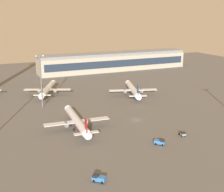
# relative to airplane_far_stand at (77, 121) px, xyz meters

# --- Properties ---
(ground_plane) EXTENTS (416.00, 416.00, 0.00)m
(ground_plane) POSITION_rel_airplane_far_stand_xyz_m (29.67, -0.73, -3.69)
(ground_plane) COLOR #605E5B
(terminal_building) EXTENTS (139.61, 22.40, 16.40)m
(terminal_building) POSITION_rel_airplane_far_stand_xyz_m (76.46, 128.04, 4.40)
(terminal_building) COLOR #B2AD99
(terminal_building) RESTS_ON ground
(airplane_far_stand) EXTENTS (29.64, 38.07, 9.76)m
(airplane_far_stand) POSITION_rel_airplane_far_stand_xyz_m (0.00, 0.00, 0.00)
(airplane_far_stand) COLOR silver
(airplane_far_stand) RESTS_ON ground
(airplane_mid_apron) EXTENTS (30.05, 38.22, 10.05)m
(airplane_mid_apron) POSITION_rel_airplane_far_stand_xyz_m (49.73, 40.51, 0.11)
(airplane_mid_apron) COLOR white
(airplane_mid_apron) RESTS_ON ground
(airplane_near_gate) EXTENTS (28.60, 36.23, 9.80)m
(airplane_near_gate) POSITION_rel_airplane_far_stand_xyz_m (0.69, 64.29, 0.01)
(airplane_near_gate) COLOR silver
(airplane_near_gate) RESTS_ON ground
(pushback_tug) EXTENTS (2.18, 3.28, 2.05)m
(pushback_tug) POSITION_rel_airplane_far_stand_xyz_m (38.03, -26.57, -2.62)
(pushback_tug) COLOR gray
(pushback_tug) RESTS_ON ground
(baggage_tractor) EXTENTS (4.40, 4.22, 2.25)m
(baggage_tractor) POSITION_rel_airplane_far_stand_xyz_m (24.56, -29.60, -2.51)
(baggage_tractor) COLOR #3372BF
(baggage_tractor) RESTS_ON ground
(cargo_loader) EXTENTS (4.33, 4.29, 2.25)m
(cargo_loader) POSITION_rel_airplane_far_stand_xyz_m (-7.31, -44.89, -2.51)
(cargo_loader) COLOR #3372BF
(cargo_loader) RESTS_ON ground
(apron_light_east) EXTENTS (4.80, 0.90, 29.06)m
(apron_light_east) POSITION_rel_airplane_far_stand_xyz_m (-7.69, 38.60, 12.73)
(apron_light_east) COLOR slate
(apron_light_east) RESTS_ON ground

